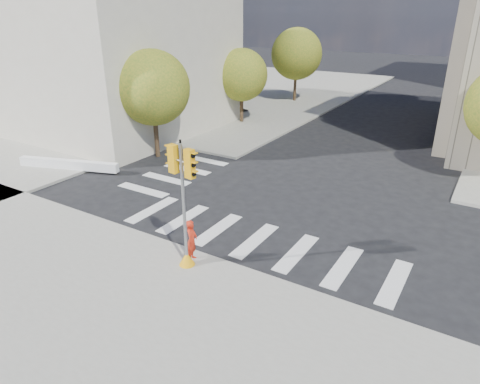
% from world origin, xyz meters
% --- Properties ---
extents(ground, '(160.00, 160.00, 0.00)m').
position_xyz_m(ground, '(0.00, 0.00, 0.00)').
color(ground, black).
rests_on(ground, ground).
extents(sidewalk_far_left, '(28.00, 40.00, 0.15)m').
position_xyz_m(sidewalk_far_left, '(-20.00, 26.00, 0.07)').
color(sidewalk_far_left, gray).
rests_on(sidewalk_far_left, ground).
extents(classical_building, '(19.00, 15.00, 12.70)m').
position_xyz_m(classical_building, '(-20.00, 8.00, 6.44)').
color(classical_building, beige).
rests_on(classical_building, ground).
extents(tree_lw_near, '(4.40, 4.40, 6.41)m').
position_xyz_m(tree_lw_near, '(-10.50, 4.00, 4.20)').
color(tree_lw_near, '#382616').
rests_on(tree_lw_near, ground).
extents(tree_lw_mid, '(4.00, 4.00, 5.77)m').
position_xyz_m(tree_lw_mid, '(-10.50, 14.00, 3.76)').
color(tree_lw_mid, '#382616').
rests_on(tree_lw_mid, ground).
extents(tree_lw_far, '(4.80, 4.80, 6.95)m').
position_xyz_m(tree_lw_far, '(-10.50, 24.00, 4.54)').
color(tree_lw_far, '#382616').
rests_on(tree_lw_far, ground).
extents(traffic_signal, '(1.08, 0.56, 4.55)m').
position_xyz_m(traffic_signal, '(-1.17, -4.95, 2.08)').
color(traffic_signal, orange).
rests_on(traffic_signal, sidewalk_near).
extents(photographer, '(0.57, 0.68, 1.57)m').
position_xyz_m(photographer, '(-1.20, -4.60, 0.94)').
color(photographer, red).
rests_on(photographer, sidewalk_near).
extents(planter_wall, '(5.81, 2.32, 0.50)m').
position_xyz_m(planter_wall, '(-13.00, -0.62, 0.40)').
color(planter_wall, white).
rests_on(planter_wall, sidewalk_left_near).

